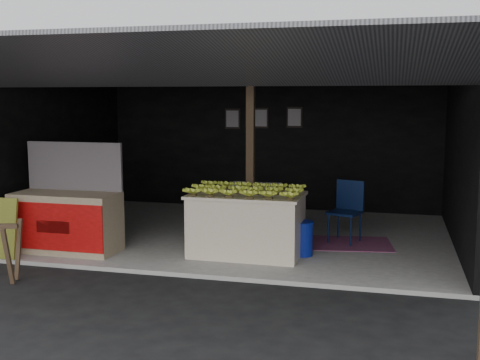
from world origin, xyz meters
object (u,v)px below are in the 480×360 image
(banana_table, at_px, (247,224))
(plastic_chair, at_px, (347,206))
(neighbor_stall, at_px, (66,219))
(water_barrel, at_px, (302,239))
(white_crate, at_px, (254,212))

(banana_table, xyz_separation_m, plastic_chair, (1.36, 1.21, 0.12))
(neighbor_stall, xyz_separation_m, water_barrel, (3.45, 0.63, -0.25))
(banana_table, distance_m, plastic_chair, 1.82)
(white_crate, relative_size, water_barrel, 1.90)
(neighbor_stall, height_order, plastic_chair, neighbor_stall)
(banana_table, relative_size, plastic_chair, 1.69)
(banana_table, bearing_deg, neighbor_stall, -169.92)
(water_barrel, relative_size, plastic_chair, 0.48)
(neighbor_stall, height_order, water_barrel, neighbor_stall)
(banana_table, bearing_deg, plastic_chair, 42.14)
(plastic_chair, bearing_deg, banana_table, -119.54)
(neighbor_stall, bearing_deg, water_barrel, 10.74)
(banana_table, relative_size, white_crate, 1.83)
(banana_table, xyz_separation_m, water_barrel, (0.79, 0.18, -0.22))
(white_crate, relative_size, plastic_chair, 0.92)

